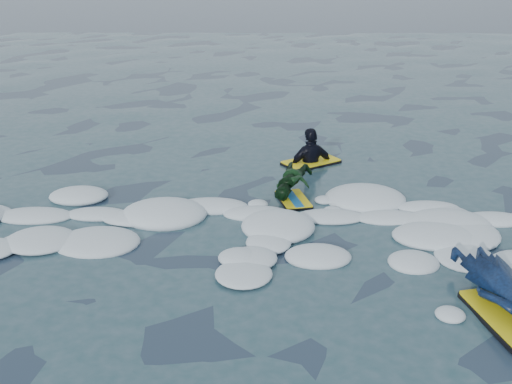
% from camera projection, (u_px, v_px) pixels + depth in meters
% --- Properties ---
extents(ground, '(120.00, 120.00, 0.00)m').
position_uv_depth(ground, '(263.00, 262.00, 8.21)').
color(ground, '#19293C').
rests_on(ground, ground).
extents(foam_band, '(12.00, 3.10, 0.30)m').
position_uv_depth(foam_band, '(264.00, 228.00, 9.17)').
color(foam_band, white).
rests_on(foam_band, ground).
extents(prone_woman_unit, '(0.94, 1.85, 0.46)m').
position_uv_depth(prone_woman_unit, '(505.00, 292.00, 7.05)').
color(prone_woman_unit, black).
rests_on(prone_woman_unit, ground).
extents(prone_child_unit, '(0.90, 1.28, 0.45)m').
position_uv_depth(prone_child_unit, '(293.00, 184.00, 10.15)').
color(prone_child_unit, black).
rests_on(prone_child_unit, ground).
extents(waiting_rider_unit, '(1.16, 1.04, 1.54)m').
position_uv_depth(waiting_rider_unit, '(311.00, 168.00, 11.74)').
color(waiting_rider_unit, black).
rests_on(waiting_rider_unit, ground).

